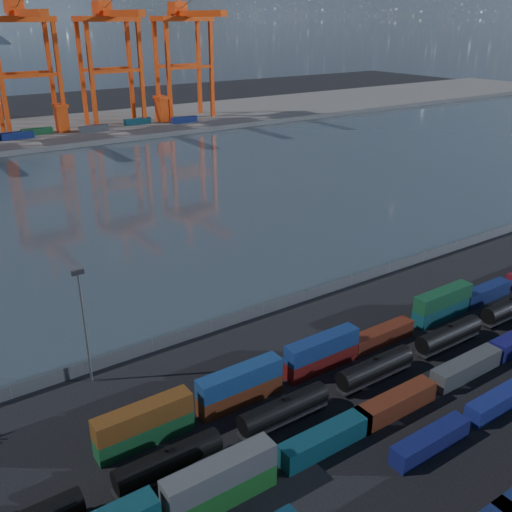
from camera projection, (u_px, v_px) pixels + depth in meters
ground at (387, 401)px, 73.89m from camera, size 700.00×700.00×0.00m
harbor_water at (99, 201)px, 153.66m from camera, size 700.00×700.00×0.00m
far_quay at (7, 135)px, 233.06m from camera, size 700.00×70.00×2.00m
container_row_mid at (298, 450)px, 62.98m from camera, size 141.35×2.51×5.35m
container_row_north at (354, 343)px, 83.21m from camera, size 127.59×2.40×5.11m
tanker_string at (284, 410)px, 69.23m from camera, size 105.56×2.70×3.86m
waterfront_fence at (263, 310)px, 94.77m from camera, size 160.12×0.12×2.20m
yard_light_mast at (84, 321)px, 74.39m from camera, size 1.60×0.40×16.60m
straddle_carriers at (4, 123)px, 221.51m from camera, size 140.00×7.00×11.10m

